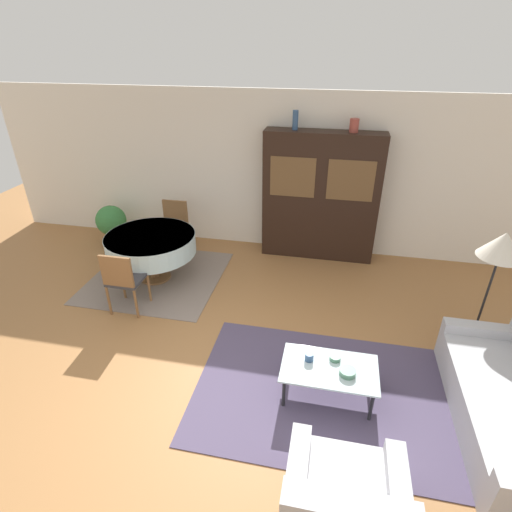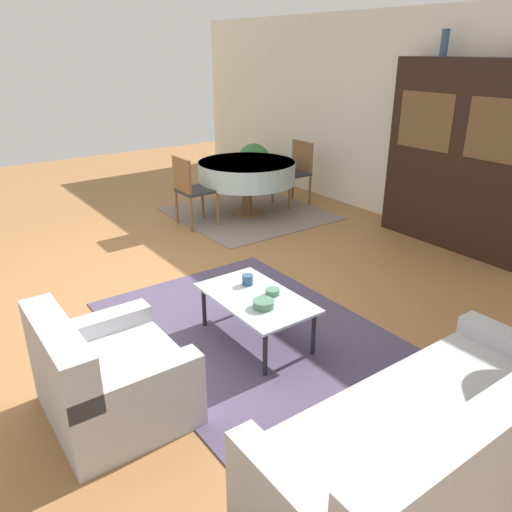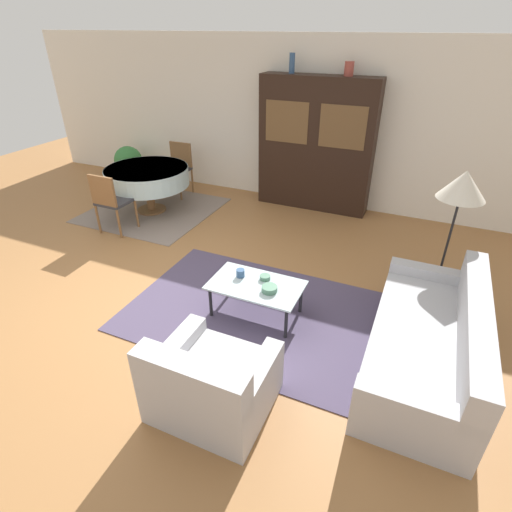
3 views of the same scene
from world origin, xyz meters
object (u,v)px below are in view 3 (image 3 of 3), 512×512
at_px(bowl, 269,289).
at_px(couch, 430,344).
at_px(dining_chair_near, 110,199).
at_px(vase_short, 349,69).
at_px(armchair, 211,384).
at_px(dining_chair_far, 178,165).
at_px(potted_plant, 129,162).
at_px(dining_table, 147,177).
at_px(cup, 240,273).
at_px(coffee_table, 256,287).
at_px(display_cabinet, 316,145).
at_px(floor_lamp, 463,188).
at_px(vase_tall, 292,63).
at_px(bowl_small, 265,277).

bearing_deg(bowl, couch, -0.25).
relative_size(dining_chair_near, vase_short, 4.69).
distance_m(armchair, dining_chair_far, 5.05).
xyz_separation_m(couch, potted_plant, (-5.87, 2.97, 0.14)).
bearing_deg(dining_table, cup, -34.70).
bearing_deg(coffee_table, bowl, -18.15).
xyz_separation_m(display_cabinet, dining_table, (-2.45, -1.34, -0.46)).
bearing_deg(floor_lamp, armchair, -121.40).
bearing_deg(armchair, couch, 37.78).
bearing_deg(floor_lamp, bowl, -138.79).
relative_size(dining_chair_far, vase_tall, 3.22).
distance_m(coffee_table, cup, 0.24).
distance_m(dining_chair_far, vase_tall, 2.67).
height_order(couch, floor_lamp, floor_lamp).
bearing_deg(dining_table, vase_tall, 34.05).
bearing_deg(cup, dining_table, 145.30).
bearing_deg(dining_table, dining_chair_far, 90.00).
height_order(vase_tall, vase_short, vase_tall).
xyz_separation_m(dining_chair_near, bowl, (2.98, -1.02, -0.12)).
bearing_deg(armchair, dining_chair_near, 142.85).
bearing_deg(cup, bowl_small, 12.33).
height_order(display_cabinet, bowl_small, display_cabinet).
bearing_deg(couch, display_cabinet, 33.02).
height_order(couch, display_cabinet, display_cabinet).
distance_m(cup, vase_tall, 3.68).
bearing_deg(cup, vase_short, 84.85).
xyz_separation_m(bowl, vase_tall, (-1.00, 3.26, 1.85)).
bearing_deg(cup, armchair, -73.83).
height_order(dining_chair_far, vase_short, vase_short).
bearing_deg(bowl_small, dining_table, 148.75).
height_order(display_cabinet, floor_lamp, display_cabinet).
xyz_separation_m(couch, coffee_table, (-1.77, 0.07, 0.08)).
distance_m(cup, vase_short, 3.62).
distance_m(coffee_table, potted_plant, 5.03).
height_order(dining_chair_far, bowl, dining_chair_far).
bearing_deg(armchair, bowl_small, 95.16).
xyz_separation_m(armchair, floor_lamp, (1.63, 2.67, 1.01)).
bearing_deg(dining_chair_near, potted_plant, 123.60).
xyz_separation_m(bowl_small, vase_tall, (-0.87, 3.07, 1.86)).
xyz_separation_m(dining_chair_far, floor_lamp, (4.61, -1.39, 0.74)).
relative_size(armchair, dining_chair_far, 0.98).
xyz_separation_m(dining_chair_far, potted_plant, (-1.29, 0.15, -0.13)).
bearing_deg(couch, floor_lamp, -1.43).
bearing_deg(dining_table, floor_lamp, -6.13).
bearing_deg(dining_table, bowl_small, -31.25).
distance_m(display_cabinet, dining_chair_near, 3.36).
relative_size(dining_chair_near, dining_chair_far, 1.00).
distance_m(display_cabinet, dining_chair_far, 2.55).
relative_size(display_cabinet, bowl, 12.99).
height_order(armchair, display_cabinet, display_cabinet).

